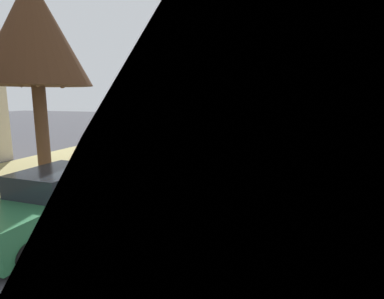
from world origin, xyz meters
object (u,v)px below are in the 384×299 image
object	(u,v)px
street_tree_left_mid_b	(34,33)
parked_sedan_green	(55,203)
stop_sign_far	(309,133)
parked_sedan_navy	(158,157)

from	to	relation	value
street_tree_left_mid_b	parked_sedan_green	size ratio (longest dim) A/B	1.75
stop_sign_far	parked_sedan_green	distance (m)	8.33
street_tree_left_mid_b	parked_sedan_navy	xyz separation A→B (m)	(3.67, 2.81, -5.06)
stop_sign_far	street_tree_left_mid_b	distance (m)	10.70
parked_sedan_green	parked_sedan_navy	xyz separation A→B (m)	(0.06, 6.28, 0.00)
street_tree_left_mid_b	parked_sedan_navy	size ratio (longest dim) A/B	1.75
parked_sedan_green	parked_sedan_navy	size ratio (longest dim) A/B	1.00
street_tree_left_mid_b	parked_sedan_green	distance (m)	7.12
parked_sedan_green	parked_sedan_navy	distance (m)	6.28
street_tree_left_mid_b	stop_sign_far	bearing A→B (deg)	10.10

